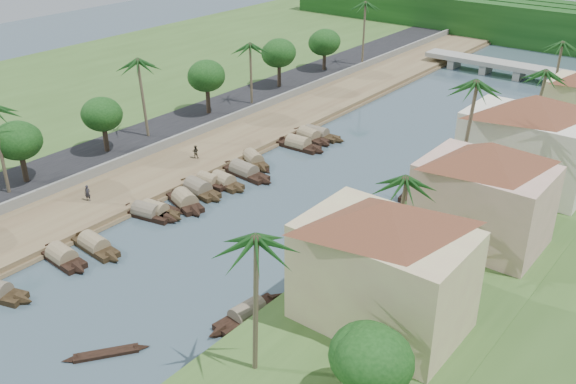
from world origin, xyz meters
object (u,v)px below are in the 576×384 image
Objects in this scene: building_near at (384,263)px; person_near at (88,193)px; bridge at (503,66)px.

building_near reaches higher than person_near.
person_near is at bearing -178.72° from building_near.
building_near is 8.44× the size of person_near.
bridge is at bearing 104.39° from building_near.
person_near reaches higher than bridge.
bridge is 76.41m from person_near.
bridge is 76.54m from building_near.
bridge is 1.89× the size of building_near.
building_near is at bearing -25.74° from person_near.
building_near reaches higher than bridge.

